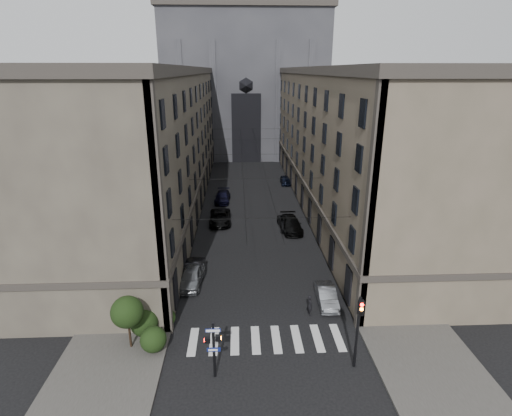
{
  "coord_description": "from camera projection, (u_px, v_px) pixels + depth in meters",
  "views": [
    {
      "loc": [
        -1.83,
        -19.09,
        18.46
      ],
      "look_at": [
        -0.47,
        10.58,
        8.16
      ],
      "focal_mm": 28.0,
      "sensor_mm": 36.0,
      "label": 1
    }
  ],
  "objects": [
    {
      "name": "car_left_midfar",
      "position": [
        220.0,
        217.0,
        50.51
      ],
      "size": [
        2.71,
        5.71,
        1.57
      ],
      "primitive_type": "imported",
      "rotation": [
        0.0,
        0.0,
        0.02
      ],
      "color": "black",
      "rests_on": "ground"
    },
    {
      "name": "car_left_near",
      "position": [
        192.0,
        276.0,
        36.0
      ],
      "size": [
        2.38,
        4.99,
        1.65
      ],
      "primitive_type": "imported",
      "rotation": [
        0.0,
        0.0,
        -0.09
      ],
      "color": "slate",
      "rests_on": "ground"
    },
    {
      "name": "car_left_midnear",
      "position": [
        193.0,
        271.0,
        37.09
      ],
      "size": [
        2.13,
        4.77,
        1.52
      ],
      "primitive_type": "imported",
      "rotation": [
        0.0,
        0.0,
        -0.12
      ],
      "color": "black",
      "rests_on": "ground"
    },
    {
      "name": "building_right",
      "position": [
        347.0,
        139.0,
        55.64
      ],
      "size": [
        13.6,
        60.6,
        18.85
      ],
      "color": "brown",
      "rests_on": "ground"
    },
    {
      "name": "car_right_midfar",
      "position": [
        291.0,
        224.0,
        48.2
      ],
      "size": [
        2.47,
        5.61,
        1.6
      ],
      "primitive_type": "imported",
      "rotation": [
        0.0,
        0.0,
        0.04
      ],
      "color": "black",
      "rests_on": "ground"
    },
    {
      "name": "pedestrian",
      "position": [
        310.0,
        305.0,
        31.56
      ],
      "size": [
        0.56,
        0.71,
        1.72
      ],
      "primitive_type": "imported",
      "rotation": [
        0.0,
        0.0,
        1.83
      ],
      "color": "black",
      "rests_on": "ground"
    },
    {
      "name": "ground",
      "position": [
        272.0,
        392.0,
        24.14
      ],
      "size": [
        260.0,
        260.0,
        0.0
      ],
      "primitive_type": "plane",
      "color": "black",
      "rests_on": "ground"
    },
    {
      "name": "gothic_tower",
      "position": [
        245.0,
        73.0,
        89.05
      ],
      "size": [
        35.0,
        23.0,
        58.0
      ],
      "color": "#2D2D33",
      "rests_on": "ground"
    },
    {
      "name": "car_right_midnear",
      "position": [
        288.0,
        223.0,
        48.82
      ],
      "size": [
        2.51,
        5.09,
        1.39
      ],
      "primitive_type": "imported",
      "rotation": [
        0.0,
        0.0,
        0.04
      ],
      "color": "black",
      "rests_on": "ground"
    },
    {
      "name": "shrub_cluster",
      "position": [
        142.0,
        322.0,
        27.9
      ],
      "size": [
        3.9,
        4.4,
        3.9
      ],
      "color": "black",
      "rests_on": "sidewalk_left"
    },
    {
      "name": "car_left_far",
      "position": [
        222.0,
        197.0,
        58.82
      ],
      "size": [
        2.33,
        5.24,
        1.49
      ],
      "primitive_type": "imported",
      "rotation": [
        0.0,
        0.0,
        -0.05
      ],
      "color": "black",
      "rests_on": "ground"
    },
    {
      "name": "zebra_crossing",
      "position": [
        266.0,
        339.0,
        28.86
      ],
      "size": [
        11.0,
        3.2,
        0.01
      ],
      "primitive_type": "cube",
      "color": "beige",
      "rests_on": "ground"
    },
    {
      "name": "car_right_far",
      "position": [
        285.0,
        180.0,
        67.95
      ],
      "size": [
        1.68,
        4.08,
        1.38
      ],
      "primitive_type": "imported",
      "rotation": [
        0.0,
        0.0,
        -0.01
      ],
      "color": "black",
      "rests_on": "ground"
    },
    {
      "name": "building_left",
      "position": [
        153.0,
        140.0,
        54.47
      ],
      "size": [
        13.6,
        60.6,
        18.85
      ],
      "color": "#474036",
      "rests_on": "ground"
    },
    {
      "name": "sidewalk_right",
      "position": [
        323.0,
        202.0,
        58.55
      ],
      "size": [
        7.0,
        80.0,
        0.15
      ],
      "primitive_type": "cube",
      "color": "#383533",
      "rests_on": "ground"
    },
    {
      "name": "pedestrian_signal_left",
      "position": [
        214.0,
        346.0,
        24.65
      ],
      "size": [
        1.02,
        0.38,
        4.0
      ],
      "color": "black",
      "rests_on": "ground"
    },
    {
      "name": "sidewalk_left",
      "position": [
        179.0,
        204.0,
        57.64
      ],
      "size": [
        7.0,
        80.0,
        0.15
      ],
      "primitive_type": "cube",
      "color": "#383533",
      "rests_on": "ground"
    },
    {
      "name": "tram_wires",
      "position": [
        251.0,
        155.0,
        55.4
      ],
      "size": [
        14.0,
        60.0,
        0.43
      ],
      "color": "black",
      "rests_on": "ground"
    },
    {
      "name": "traffic_light_right",
      "position": [
        358.0,
        324.0,
        25.12
      ],
      "size": [
        0.34,
        0.5,
        5.2
      ],
      "color": "black",
      "rests_on": "ground"
    },
    {
      "name": "car_right_near",
      "position": [
        327.0,
        296.0,
        33.12
      ],
      "size": [
        1.62,
        4.29,
        1.4
      ],
      "primitive_type": "imported",
      "rotation": [
        0.0,
        0.0,
        -0.03
      ],
      "color": "gray",
      "rests_on": "ground"
    }
  ]
}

